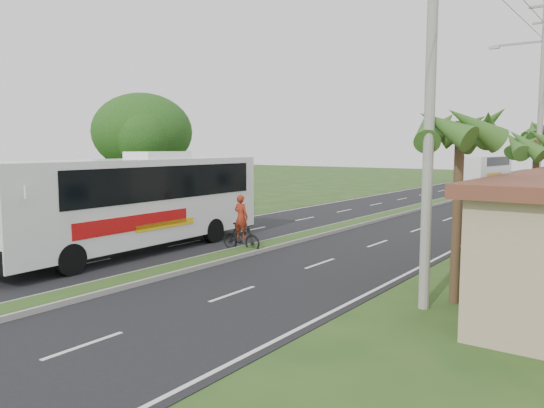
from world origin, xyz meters
The scene contains 13 objects.
ground centered at (0.00, 0.00, 0.00)m, with size 180.00×180.00×0.00m, color #224419.
road_asphalt centered at (0.00, 20.00, 0.01)m, with size 14.00×160.00×0.02m, color black.
median_strip centered at (0.00, 20.00, 0.10)m, with size 1.20×160.00×0.18m.
lane_edge_left centered at (-6.70, 20.00, 0.00)m, with size 0.12×160.00×0.01m, color silver.
lane_edge_right centered at (6.70, 20.00, 0.00)m, with size 0.12×160.00×0.01m, color silver.
palm_verge_a centered at (9.00, 3.00, 4.74)m, with size 2.40×2.40×5.45m.
palm_verge_b centered at (9.40, 12.00, 4.36)m, with size 2.40×2.40×5.05m.
shade_tree centered at (-12.11, 10.02, 5.03)m, with size 6.30×6.00×7.54m.
utility_pole_a centered at (8.50, 2.00, 5.67)m, with size 1.60×0.28×11.00m.
utility_pole_b centered at (8.47, 18.00, 6.26)m, with size 3.20×0.28×12.00m.
coach_bus_main centered at (-3.72, 2.59, 2.26)m, with size 3.15×12.81×4.11m.
coach_bus_far centered at (-3.11, 55.39, 1.81)m, with size 3.31×11.12×3.19m.
motorcyclist centered at (-0.39, 5.18, 0.84)m, with size 1.92×0.54×2.35m.
Camera 1 is at (13.31, -11.59, 4.31)m, focal length 35.00 mm.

